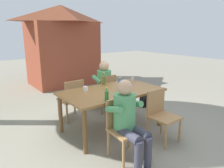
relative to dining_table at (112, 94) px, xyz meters
The scene contains 15 objects.
ground_plane 0.69m from the dining_table, ahead, with size 24.00×24.00×0.00m, color gray.
dining_table is the anchor object (origin of this frame).
chair_near_left 0.94m from the dining_table, 116.51° to the right, with size 0.46×0.46×0.87m.
chair_far_right 0.95m from the dining_table, 62.96° to the left, with size 0.47×0.47×0.87m.
chair_near_right 0.94m from the dining_table, 63.36° to the right, with size 0.45×0.45×0.87m.
chair_far_left 0.94m from the dining_table, 116.63° to the left, with size 0.45×0.45×0.87m.
person_in_white_shirt 1.02m from the dining_table, 114.00° to the right, with size 0.47×0.61×1.18m.
person_in_plaid_shirt 1.02m from the dining_table, 66.00° to the left, with size 0.47×0.61×1.18m.
bottle_green 0.64m from the dining_table, 134.52° to the right, with size 0.06×0.06×0.22m.
bottle_olive 0.48m from the dining_table, 75.03° to the left, with size 0.06×0.06×0.26m.
bottle_blue 0.24m from the dining_table, 41.63° to the right, with size 0.06×0.06×0.25m.
cup_white 0.50m from the dining_table, 148.32° to the left, with size 0.08×0.08×0.09m, color white.
cup_steel 0.89m from the dining_table, 22.57° to the left, with size 0.08×0.08×0.11m, color #B2B7BC.
backpack_by_near_side 1.59m from the dining_table, 19.21° to the left, with size 0.29×0.21×0.42m.
brick_kiosk 4.13m from the dining_table, 78.27° to the left, with size 2.46×1.80×2.68m.
Camera 1 is at (-2.26, -3.03, 1.83)m, focal length 34.06 mm.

